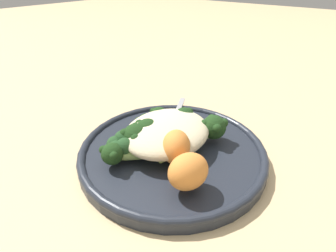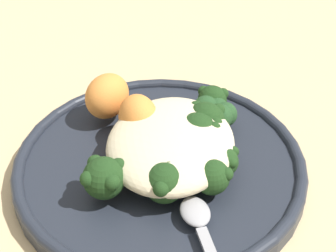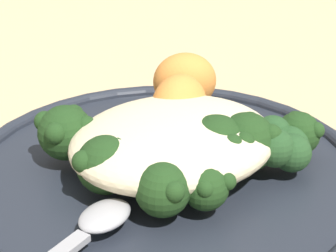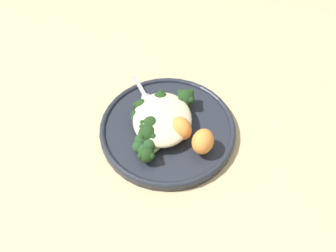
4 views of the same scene
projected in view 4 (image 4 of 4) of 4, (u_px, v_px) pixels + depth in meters
name	position (u px, v px, depth m)	size (l,w,h in m)	color
ground_plane	(168.00, 128.00, 0.68)	(4.00, 4.00, 0.00)	#D6B784
plate	(166.00, 128.00, 0.67)	(0.28, 0.28, 0.02)	#232833
quinoa_mound	(162.00, 119.00, 0.64)	(0.14, 0.12, 0.04)	beige
broccoli_stalk_0	(183.00, 104.00, 0.67)	(0.12, 0.06, 0.04)	#8EB25B
broccoli_stalk_1	(164.00, 107.00, 0.67)	(0.12, 0.06, 0.04)	#8EB25B
broccoli_stalk_2	(163.00, 110.00, 0.66)	(0.11, 0.06, 0.03)	#8EB25B
broccoli_stalk_3	(147.00, 111.00, 0.66)	(0.08, 0.09, 0.03)	#8EB25B
broccoli_stalk_4	(145.00, 121.00, 0.65)	(0.05, 0.10, 0.03)	#8EB25B
broccoli_stalk_5	(154.00, 126.00, 0.63)	(0.04, 0.08, 0.04)	#8EB25B
broccoli_stalk_6	(151.00, 134.00, 0.62)	(0.05, 0.09, 0.04)	#8EB25B
broccoli_stalk_7	(155.00, 147.00, 0.61)	(0.10, 0.08, 0.03)	#8EB25B
sweet_potato_chunk_0	(203.00, 141.00, 0.61)	(0.05, 0.04, 0.05)	orange
sweet_potato_chunk_1	(181.00, 128.00, 0.63)	(0.05, 0.04, 0.05)	orange
kale_tuft	(144.00, 145.00, 0.61)	(0.04, 0.04, 0.03)	#234723
spoon	(145.00, 96.00, 0.70)	(0.09, 0.06, 0.01)	#A3A3A8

